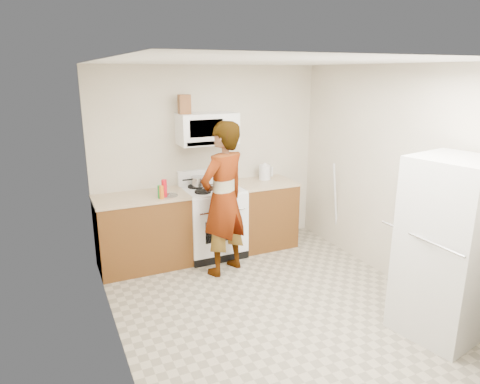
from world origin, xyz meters
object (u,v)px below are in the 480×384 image
gas_range (213,220)px  person (223,199)px  kettle (265,172)px  fridge (447,249)px  microwave (207,129)px  saucepan (199,181)px

gas_range → person: person is taller
gas_range → kettle: size_ratio=5.60×
gas_range → kettle: 1.02m
gas_range → person: (-0.07, -0.55, 0.45)m
person → fridge: size_ratio=1.10×
person → fridge: person is taller
microwave → kettle: bearing=-0.4°
kettle → saucepan: 0.99m
fridge → kettle: size_ratio=8.43×
gas_range → person: size_ratio=0.60×
fridge → saucepan: (-1.44, 2.72, 0.16)m
microwave → person: microwave is taller
microwave → fridge: 3.14m
kettle → saucepan: bearing=158.3°
person → saucepan: size_ratio=9.08×
gas_range → saucepan: size_ratio=5.48×
kettle → saucepan: size_ratio=0.98×
gas_range → saucepan: 0.56m
saucepan → kettle: bearing=0.0°
gas_range → fridge: bearing=-63.4°
gas_range → saucepan: (-0.14, 0.12, 0.52)m
microwave → fridge: microwave is taller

